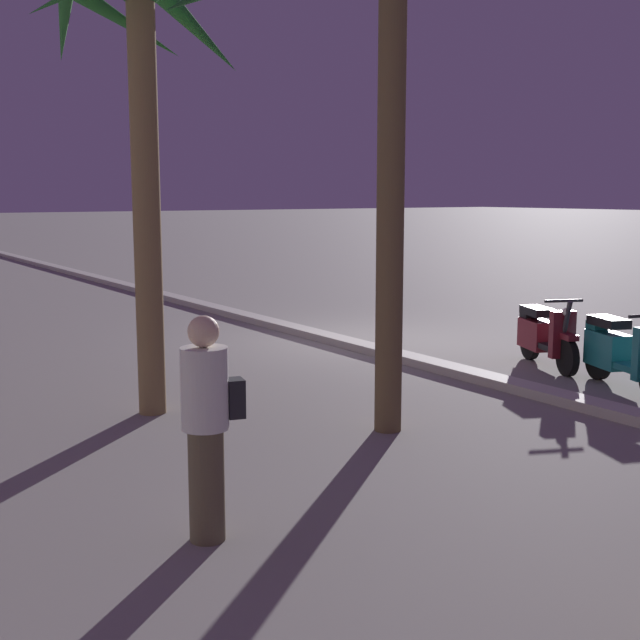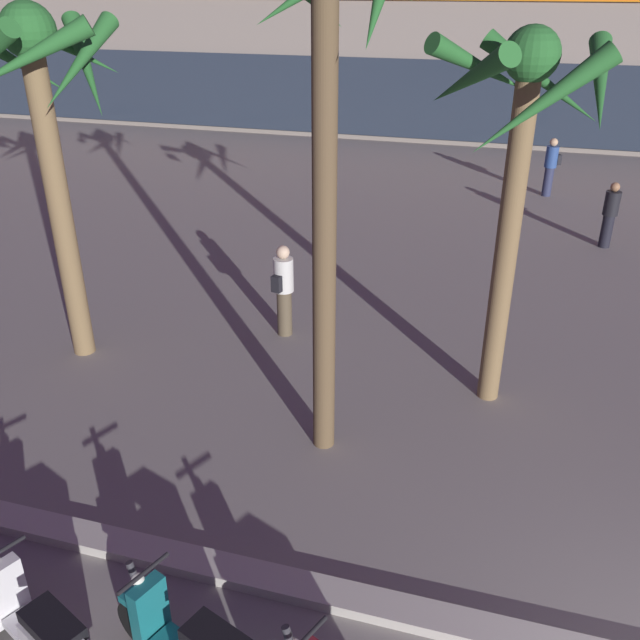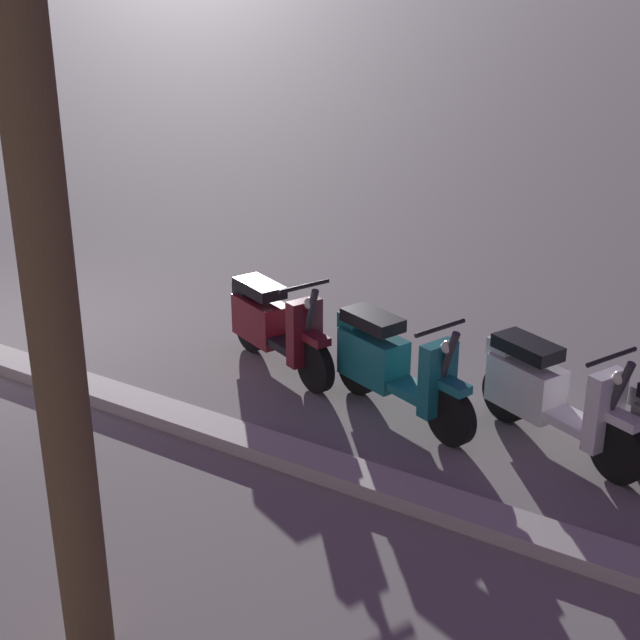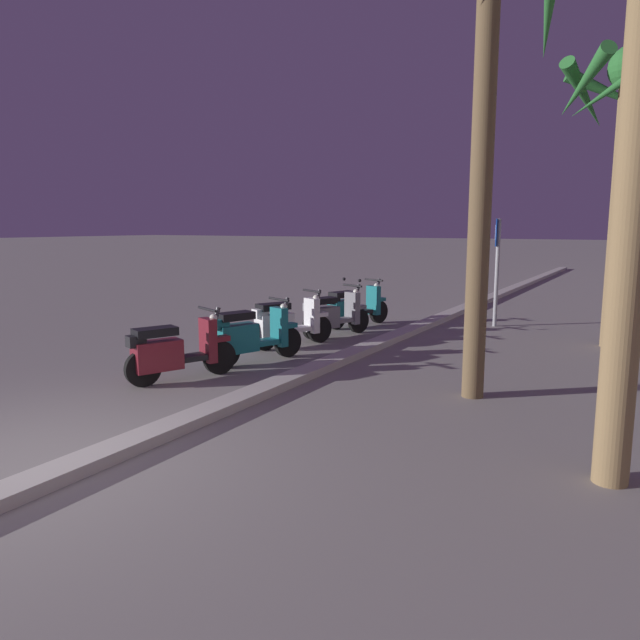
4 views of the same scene
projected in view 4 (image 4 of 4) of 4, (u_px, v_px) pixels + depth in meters
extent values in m
plane|color=gray|center=(14.00, 470.00, 5.54)|extent=(200.00, 200.00, 0.00)
cube|color=#BCB7AD|center=(51.00, 476.00, 5.26)|extent=(60.00, 0.36, 0.12)
cylinder|color=black|center=(379.00, 312.00, 13.85)|extent=(0.52, 0.27, 0.52)
cylinder|color=black|center=(336.00, 318.00, 12.98)|extent=(0.52, 0.27, 0.52)
cube|color=black|center=(360.00, 312.00, 13.44)|extent=(0.66, 0.46, 0.08)
cube|color=#197075|center=(343.00, 310.00, 13.10)|extent=(0.75, 0.53, 0.42)
cube|color=black|center=(343.00, 294.00, 13.03)|extent=(0.67, 0.48, 0.12)
cube|color=#197075|center=(373.00, 300.00, 13.68)|extent=(0.24, 0.37, 0.66)
cube|color=#197075|center=(379.00, 300.00, 13.80)|extent=(0.35, 0.26, 0.08)
cylinder|color=#333338|center=(376.00, 293.00, 13.71)|extent=(0.29, 0.16, 0.69)
cylinder|color=black|center=(374.00, 280.00, 13.61)|extent=(0.22, 0.54, 0.04)
sphere|color=white|center=(377.00, 286.00, 13.70)|extent=(0.12, 0.12, 0.12)
cube|color=black|center=(333.00, 300.00, 12.87)|extent=(0.29, 0.27, 0.16)
cylinder|color=black|center=(358.00, 321.00, 12.56)|extent=(0.52, 0.28, 0.52)
cylinder|color=black|center=(314.00, 327.00, 11.80)|extent=(0.52, 0.28, 0.52)
cube|color=slate|center=(339.00, 321.00, 12.20)|extent=(0.66, 0.47, 0.08)
cube|color=slate|center=(322.00, 318.00, 11.91)|extent=(0.75, 0.54, 0.43)
cube|color=black|center=(321.00, 301.00, 11.85)|extent=(0.67, 0.49, 0.12)
cube|color=slate|center=(352.00, 308.00, 12.40)|extent=(0.25, 0.37, 0.66)
cube|color=slate|center=(359.00, 307.00, 12.51)|extent=(0.36, 0.26, 0.08)
cylinder|color=#333338|center=(355.00, 300.00, 12.43)|extent=(0.29, 0.16, 0.69)
cylinder|color=black|center=(352.00, 285.00, 12.33)|extent=(0.23, 0.54, 0.04)
sphere|color=white|center=(356.00, 292.00, 12.41)|extent=(0.12, 0.12, 0.12)
cube|color=slate|center=(310.00, 307.00, 11.69)|extent=(0.29, 0.27, 0.16)
sphere|color=black|center=(344.00, 279.00, 12.48)|extent=(0.07, 0.07, 0.07)
sphere|color=black|center=(360.00, 281.00, 12.11)|extent=(0.07, 0.07, 0.07)
cylinder|color=black|center=(319.00, 329.00, 11.52)|extent=(0.52, 0.30, 0.52)
cylinder|color=black|center=(264.00, 336.00, 10.80)|extent=(0.52, 0.30, 0.52)
cube|color=white|center=(295.00, 329.00, 11.18)|extent=(0.66, 0.50, 0.08)
cube|color=white|center=(274.00, 326.00, 10.90)|extent=(0.75, 0.57, 0.44)
cube|color=black|center=(273.00, 307.00, 10.83)|extent=(0.67, 0.52, 0.12)
cube|color=white|center=(312.00, 315.00, 11.37)|extent=(0.26, 0.37, 0.66)
cube|color=white|center=(319.00, 315.00, 11.48)|extent=(0.36, 0.27, 0.08)
cylinder|color=#333338|center=(315.00, 307.00, 11.39)|extent=(0.29, 0.18, 0.69)
cylinder|color=black|center=(312.00, 291.00, 11.30)|extent=(0.26, 0.53, 0.04)
sphere|color=white|center=(316.00, 298.00, 11.38)|extent=(0.12, 0.12, 0.12)
cube|color=white|center=(260.00, 313.00, 10.68)|extent=(0.30, 0.28, 0.16)
cylinder|color=black|center=(288.00, 342.00, 10.26)|extent=(0.52, 0.27, 0.52)
cylinder|color=black|center=(225.00, 352.00, 9.48)|extent=(0.52, 0.27, 0.52)
cube|color=#197075|center=(260.00, 343.00, 9.89)|extent=(0.66, 0.47, 0.08)
cube|color=#197075|center=(237.00, 338.00, 9.59)|extent=(0.75, 0.54, 0.46)
cube|color=black|center=(235.00, 316.00, 9.52)|extent=(0.67, 0.49, 0.12)
cube|color=#197075|center=(279.00, 327.00, 10.10)|extent=(0.25, 0.37, 0.66)
cube|color=#197075|center=(288.00, 326.00, 10.22)|extent=(0.36, 0.26, 0.08)
cylinder|color=#333338|center=(283.00, 318.00, 10.13)|extent=(0.29, 0.16, 0.69)
cylinder|color=black|center=(279.00, 299.00, 10.03)|extent=(0.23, 0.54, 0.04)
sphere|color=white|center=(284.00, 307.00, 10.11)|extent=(0.12, 0.12, 0.12)
cube|color=#197075|center=(220.00, 324.00, 9.35)|extent=(0.29, 0.27, 0.16)
cylinder|color=black|center=(219.00, 357.00, 9.07)|extent=(0.52, 0.29, 0.52)
cylinder|color=black|center=(143.00, 369.00, 8.36)|extent=(0.52, 0.29, 0.52)
cube|color=black|center=(186.00, 358.00, 8.74)|extent=(0.66, 0.49, 0.08)
cube|color=maroon|center=(157.00, 355.00, 8.46)|extent=(0.75, 0.56, 0.43)
cube|color=black|center=(155.00, 332.00, 8.40)|extent=(0.67, 0.51, 0.12)
cube|color=maroon|center=(208.00, 340.00, 8.92)|extent=(0.26, 0.37, 0.66)
cube|color=maroon|center=(219.00, 339.00, 9.03)|extent=(0.36, 0.27, 0.08)
cylinder|color=#333338|center=(213.00, 330.00, 8.94)|extent=(0.29, 0.17, 0.69)
cylinder|color=black|center=(207.00, 309.00, 8.85)|extent=(0.25, 0.53, 0.04)
sphere|color=white|center=(214.00, 318.00, 8.93)|extent=(0.12, 0.12, 0.12)
cube|color=black|center=(136.00, 341.00, 8.25)|extent=(0.30, 0.28, 0.16)
cylinder|color=#939399|center=(497.00, 273.00, 13.25)|extent=(0.09, 0.09, 2.40)
cube|color=#1947B7|center=(496.00, 232.00, 13.12)|extent=(0.59, 0.17, 0.60)
cube|color=white|center=(495.00, 232.00, 13.13)|extent=(0.32, 0.09, 0.33)
cylinder|color=olive|center=(620.00, 212.00, 10.77)|extent=(0.35, 0.35, 4.99)
sphere|color=#286B2D|center=(631.00, 67.00, 10.38)|extent=(0.76, 0.76, 0.76)
cone|color=#286B2D|center=(623.00, 82.00, 9.81)|extent=(0.40, 1.72, 1.21)
cone|color=#286B2D|center=(612.00, 94.00, 11.24)|extent=(0.98, 1.75, 1.00)
cone|color=#286B2D|center=(584.00, 96.00, 11.01)|extent=(1.72, 0.77, 1.17)
cone|color=#286B2D|center=(583.00, 84.00, 10.40)|extent=(1.66, 1.18, 1.02)
cylinder|color=olive|center=(632.00, 207.00, 4.89)|extent=(0.31, 0.31, 4.81)
cylinder|color=brown|center=(482.00, 169.00, 7.45)|extent=(0.29, 0.29, 5.91)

